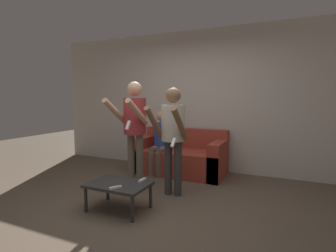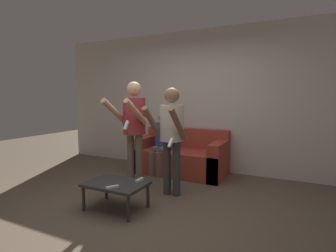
% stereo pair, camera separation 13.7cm
% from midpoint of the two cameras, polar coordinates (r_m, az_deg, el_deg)
% --- Properties ---
extents(ground_plane, '(14.00, 14.00, 0.00)m').
position_cam_midpoint_polar(ground_plane, '(3.48, -6.04, -17.70)').
color(ground_plane, brown).
extents(wall_back, '(6.40, 0.06, 2.70)m').
position_cam_midpoint_polar(wall_back, '(5.16, 5.99, 5.49)').
color(wall_back, beige).
rests_on(wall_back, ground_plane).
extents(couch, '(1.66, 0.81, 0.81)m').
position_cam_midpoint_polar(couch, '(4.95, 1.88, -6.90)').
color(couch, '#9E3828').
rests_on(couch, ground_plane).
extents(person_standing_left, '(0.46, 0.70, 1.65)m').
position_cam_midpoint_polar(person_standing_left, '(4.00, -8.32, 0.75)').
color(person_standing_left, '#6B6051').
rests_on(person_standing_left, ground_plane).
extents(person_standing_right, '(0.46, 0.66, 1.55)m').
position_cam_midpoint_polar(person_standing_right, '(3.71, -0.04, -0.74)').
color(person_standing_right, '#383838').
rests_on(person_standing_right, ground_plane).
extents(person_seated, '(0.32, 0.54, 1.18)m').
position_cam_midpoint_polar(person_seated, '(4.87, -2.30, -2.70)').
color(person_seated, '#6B6051').
rests_on(person_seated, ground_plane).
extents(coffee_table, '(0.75, 0.52, 0.35)m').
position_cam_midpoint_polar(coffee_table, '(3.43, -11.88, -12.70)').
color(coffee_table, '#2D2D2D').
rests_on(coffee_table, ground_plane).
extents(remote_near, '(0.11, 0.14, 0.02)m').
position_cam_midpoint_polar(remote_near, '(3.23, -12.59, -12.95)').
color(remote_near, white).
rests_on(remote_near, coffee_table).
extents(remote_far, '(0.04, 0.15, 0.02)m').
position_cam_midpoint_polar(remote_far, '(3.45, -6.81, -11.60)').
color(remote_far, white).
rests_on(remote_far, coffee_table).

